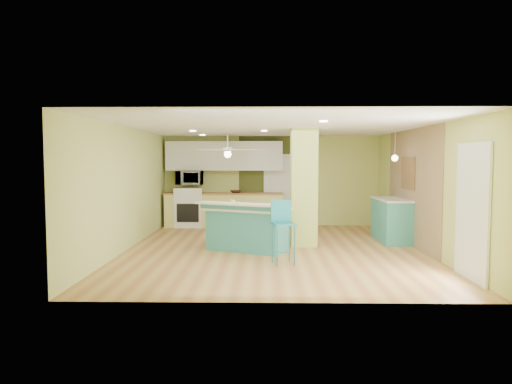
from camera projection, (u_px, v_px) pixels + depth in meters
The scene contains 23 objects.
floor at pixel (274, 250), 9.36m from camera, with size 6.00×7.00×0.01m, color #9F6737.
ceiling at pixel (274, 127), 9.18m from camera, with size 6.00×7.00×0.01m, color white.
wall_back at pixel (271, 181), 12.77m from camera, with size 6.00×0.01×2.50m, color #BDC66A.
wall_front at pixel (280, 206), 5.77m from camera, with size 6.00×0.01×2.50m, color #BDC66A.
wall_left at pixel (127, 189), 9.32m from camera, with size 0.01×7.00×2.50m, color #BDC66A.
wall_right at pixel (422, 189), 9.22m from camera, with size 0.01×7.00×2.50m, color #BDC66A.
wood_panel at pixel (412, 187), 9.81m from camera, with size 0.02×3.40×2.50m, color #84674B.
olive_accent at pixel (278, 181), 12.75m from camera, with size 2.20×0.02×2.50m, color #3F451B.
interior_door at pixel (278, 190), 12.73m from camera, with size 0.82×0.05×2.00m, color silver.
french_door at pixel (472, 212), 6.94m from camera, with size 0.04×1.08×2.10m, color white.
column at pixel (304, 187), 9.76m from camera, with size 0.55×0.55×2.50m, color #ADBE58.
kitchen_run at pixel (224, 210), 12.54m from camera, with size 3.25×0.63×0.94m.
stove at pixel (190, 210), 12.55m from camera, with size 0.76×0.66×1.08m.
upper_cabinets at pixel (224, 156), 12.56m from camera, with size 3.20×0.34×0.80m, color silver.
microwave at pixel (189, 178), 12.50m from camera, with size 0.70×0.48×0.39m, color silver.
ceiling_fan at pixel (228, 150), 11.23m from camera, with size 1.41×1.41×0.61m.
pendant_lamp at pixel (395, 158), 9.93m from camera, with size 0.14×0.14×0.69m.
wall_decor at pixel (408, 173), 9.99m from camera, with size 0.03×0.90×0.70m, color brown.
peninsula at pixel (248, 228), 9.28m from camera, with size 1.99×1.61×0.99m.
bar_stool at pixel (282, 221), 8.06m from camera, with size 0.45×0.45×1.13m.
side_counter at pixel (391, 220), 10.36m from camera, with size 0.64×1.50×0.97m.
fruit_bowl at pixel (236, 192), 12.40m from camera, with size 0.31×0.31×0.08m, color #392117.
canister at pixel (232, 204), 9.37m from camera, with size 0.13×0.13×0.16m, color gold.
Camera 1 is at (-0.20, -9.26, 1.83)m, focal length 32.00 mm.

